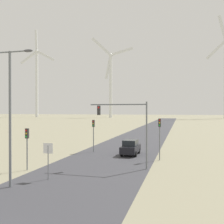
{
  "coord_description": "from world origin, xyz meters",
  "views": [
    {
      "loc": [
        7.72,
        -7.32,
        5.41
      ],
      "look_at": [
        0.0,
        21.98,
        5.19
      ],
      "focal_mm": 42.0,
      "sensor_mm": 36.0,
      "label": 1
    }
  ],
  "objects_px": {
    "traffic_light_post_near_left": "(27,140)",
    "traffic_light_post_mid_left": "(93,128)",
    "traffic_light_post_near_right": "(160,130)",
    "wind_turbine_far_left": "(37,78)",
    "traffic_light_mast_overhead": "(126,120)",
    "car_approaching": "(131,147)",
    "streetlamp": "(10,101)",
    "stop_sign_near": "(48,154)",
    "wind_turbine_left": "(111,79)"
  },
  "relations": [
    {
      "from": "car_approaching",
      "to": "wind_turbine_far_left",
      "type": "relative_size",
      "value": 0.06
    },
    {
      "from": "traffic_light_post_mid_left",
      "to": "wind_turbine_far_left",
      "type": "distance_m",
      "value": 184.48
    },
    {
      "from": "traffic_light_post_near_left",
      "to": "wind_turbine_far_left",
      "type": "bearing_deg",
      "value": 120.55
    },
    {
      "from": "traffic_light_post_near_right",
      "to": "traffic_light_post_mid_left",
      "type": "xyz_separation_m",
      "value": [
        -8.72,
        3.6,
        -0.25
      ]
    },
    {
      "from": "traffic_light_mast_overhead",
      "to": "wind_turbine_left",
      "type": "xyz_separation_m",
      "value": [
        -44.19,
        158.65,
        23.16
      ]
    },
    {
      "from": "streetlamp",
      "to": "traffic_light_post_near_right",
      "type": "relative_size",
      "value": 2.13
    },
    {
      "from": "traffic_light_post_near_right",
      "to": "traffic_light_mast_overhead",
      "type": "bearing_deg",
      "value": -120.75
    },
    {
      "from": "stop_sign_near",
      "to": "traffic_light_post_near_right",
      "type": "xyz_separation_m",
      "value": [
        7.79,
        10.05,
        1.3
      ]
    },
    {
      "from": "traffic_light_post_mid_left",
      "to": "wind_turbine_far_left",
      "type": "xyz_separation_m",
      "value": [
        -99.34,
        152.89,
        28.09
      ]
    },
    {
      "from": "traffic_light_post_near_right",
      "to": "wind_turbine_left",
      "type": "relative_size",
      "value": 0.08
    },
    {
      "from": "traffic_light_post_mid_left",
      "to": "wind_turbine_far_left",
      "type": "height_order",
      "value": "wind_turbine_far_left"
    },
    {
      "from": "car_approaching",
      "to": "traffic_light_post_near_right",
      "type": "bearing_deg",
      "value": -35.57
    },
    {
      "from": "stop_sign_near",
      "to": "car_approaching",
      "type": "distance_m",
      "value": 13.37
    },
    {
      "from": "traffic_light_post_near_right",
      "to": "traffic_light_post_near_left",
      "type": "bearing_deg",
      "value": -145.42
    },
    {
      "from": "traffic_light_post_near_right",
      "to": "traffic_light_mast_overhead",
      "type": "xyz_separation_m",
      "value": [
        -2.71,
        -4.56,
        1.19
      ]
    },
    {
      "from": "traffic_light_mast_overhead",
      "to": "wind_turbine_far_left",
      "type": "relative_size",
      "value": 0.09
    },
    {
      "from": "streetlamp",
      "to": "car_approaching",
      "type": "height_order",
      "value": "streetlamp"
    },
    {
      "from": "streetlamp",
      "to": "car_approaching",
      "type": "relative_size",
      "value": 2.31
    },
    {
      "from": "streetlamp",
      "to": "wind_turbine_far_left",
      "type": "height_order",
      "value": "wind_turbine_far_left"
    },
    {
      "from": "streetlamp",
      "to": "traffic_light_post_near_right",
      "type": "bearing_deg",
      "value": 53.2
    },
    {
      "from": "traffic_light_post_near_left",
      "to": "wind_turbine_left",
      "type": "height_order",
      "value": "wind_turbine_left"
    },
    {
      "from": "streetlamp",
      "to": "wind_turbine_far_left",
      "type": "relative_size",
      "value": 0.14
    },
    {
      "from": "car_approaching",
      "to": "stop_sign_near",
      "type": "bearing_deg",
      "value": -108.06
    },
    {
      "from": "traffic_light_post_near_left",
      "to": "traffic_light_post_near_right",
      "type": "relative_size",
      "value": 0.84
    },
    {
      "from": "traffic_light_mast_overhead",
      "to": "streetlamp",
      "type": "bearing_deg",
      "value": -129.88
    },
    {
      "from": "traffic_light_post_near_left",
      "to": "traffic_light_post_mid_left",
      "type": "relative_size",
      "value": 0.91
    },
    {
      "from": "traffic_light_post_near_left",
      "to": "stop_sign_near",
      "type": "bearing_deg",
      "value": -34.86
    },
    {
      "from": "streetlamp",
      "to": "traffic_light_mast_overhead",
      "type": "distance_m",
      "value": 10.53
    },
    {
      "from": "stop_sign_near",
      "to": "traffic_light_post_near_left",
      "type": "xyz_separation_m",
      "value": [
        -3.37,
        2.35,
        0.78
      ]
    },
    {
      "from": "traffic_light_post_mid_left",
      "to": "car_approaching",
      "type": "xyz_separation_m",
      "value": [
        5.06,
        -0.98,
        -2.11
      ]
    },
    {
      "from": "traffic_light_post_near_left",
      "to": "traffic_light_post_near_right",
      "type": "distance_m",
      "value": 13.58
    },
    {
      "from": "wind_turbine_far_left",
      "to": "wind_turbine_left",
      "type": "relative_size",
      "value": 1.2
    },
    {
      "from": "traffic_light_mast_overhead",
      "to": "car_approaching",
      "type": "xyz_separation_m",
      "value": [
        -0.95,
        7.18,
        -3.56
      ]
    },
    {
      "from": "stop_sign_near",
      "to": "traffic_light_post_mid_left",
      "type": "xyz_separation_m",
      "value": [
        -0.93,
        13.65,
        1.04
      ]
    },
    {
      "from": "wind_turbine_far_left",
      "to": "traffic_light_post_near_left",
      "type": "bearing_deg",
      "value": -59.45
    },
    {
      "from": "stop_sign_near",
      "to": "car_approaching",
      "type": "height_order",
      "value": "stop_sign_near"
    },
    {
      "from": "car_approaching",
      "to": "streetlamp",
      "type": "bearing_deg",
      "value": -110.68
    },
    {
      "from": "streetlamp",
      "to": "traffic_light_mast_overhead",
      "type": "xyz_separation_m",
      "value": [
        6.67,
        7.99,
        -1.6
      ]
    },
    {
      "from": "traffic_light_post_near_left",
      "to": "car_approaching",
      "type": "relative_size",
      "value": 0.91
    },
    {
      "from": "stop_sign_near",
      "to": "traffic_light_post_mid_left",
      "type": "height_order",
      "value": "traffic_light_post_mid_left"
    },
    {
      "from": "wind_turbine_left",
      "to": "traffic_light_post_near_right",
      "type": "bearing_deg",
      "value": -73.07
    },
    {
      "from": "wind_turbine_left",
      "to": "wind_turbine_far_left",
      "type": "bearing_deg",
      "value": 177.76
    },
    {
      "from": "traffic_light_mast_overhead",
      "to": "wind_turbine_far_left",
      "type": "bearing_deg",
      "value": 123.19
    },
    {
      "from": "car_approaching",
      "to": "wind_turbine_far_left",
      "type": "distance_m",
      "value": 188.38
    },
    {
      "from": "stop_sign_near",
      "to": "car_approaching",
      "type": "xyz_separation_m",
      "value": [
        4.13,
        12.67,
        -1.07
      ]
    },
    {
      "from": "traffic_light_post_near_left",
      "to": "wind_turbine_left",
      "type": "distance_m",
      "value": 167.55
    },
    {
      "from": "traffic_light_post_mid_left",
      "to": "wind_turbine_left",
      "type": "distance_m",
      "value": 157.2
    },
    {
      "from": "streetlamp",
      "to": "stop_sign_near",
      "type": "distance_m",
      "value": 5.05
    },
    {
      "from": "streetlamp",
      "to": "traffic_light_post_near_left",
      "type": "height_order",
      "value": "streetlamp"
    },
    {
      "from": "traffic_light_post_near_left",
      "to": "wind_turbine_left",
      "type": "xyz_separation_m",
      "value": [
        -35.73,
        161.79,
        24.87
      ]
    }
  ]
}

